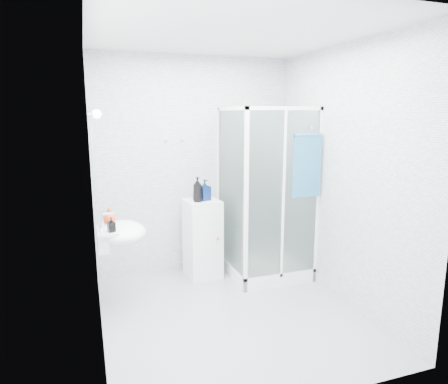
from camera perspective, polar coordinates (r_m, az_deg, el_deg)
name	(u,v)px	position (r m, az deg, el deg)	size (l,w,h in m)	color
room	(231,183)	(3.64, 1.07, 1.26)	(2.40, 2.60, 2.60)	silver
shower_enclosure	(262,240)	(4.79, 5.41, -6.89)	(0.90, 0.95, 2.00)	white
wall_basin	(119,233)	(3.99, -14.76, -5.67)	(0.46, 0.56, 0.35)	white
mirror	(93,161)	(3.84, -18.24, 4.23)	(0.02, 0.60, 0.70)	white
vanity_lights	(96,114)	(3.82, -17.87, 10.54)	(0.10, 0.40, 0.08)	silver
wall_hooks	(174,140)	(4.74, -7.10, 7.36)	(0.23, 0.06, 0.03)	silver
storage_cabinet	(203,239)	(4.78, -3.07, -6.67)	(0.42, 0.43, 0.93)	white
hand_towel	(307,164)	(4.39, 11.75, 3.96)	(0.32, 0.05, 0.69)	#25648E
shampoo_bottle_a	(198,189)	(4.56, -3.80, 0.37)	(0.11, 0.11, 0.29)	black
shampoo_bottle_b	(205,190)	(4.64, -2.76, 0.30)	(0.11, 0.11, 0.25)	#0C1F4D
soap_dispenser_orange	(109,216)	(4.04, -16.10, -3.37)	(0.12, 0.12, 0.16)	red
soap_dispenser_black	(111,225)	(3.79, -15.80, -4.51)	(0.06, 0.06, 0.14)	black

